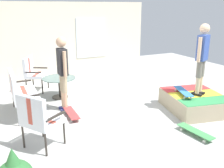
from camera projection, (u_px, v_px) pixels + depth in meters
The scene contains 12 objects.
ground_plane at pixel (132, 113), 6.19m from camera, with size 12.00×12.00×0.10m, color #A8A8A3.
house_facade at pixel (66, 40), 8.86m from camera, with size 0.23×6.00×2.58m.
skate_ramp at pixel (195, 102), 6.18m from camera, with size 1.75×2.04×0.41m.
patio_bench at pixel (19, 90), 5.76m from camera, with size 1.26×0.57×1.02m.
patio_chair_near_house at pixel (33, 71), 7.46m from camera, with size 0.81×0.78×1.02m.
patio_chair_by_wall at pixel (38, 117), 4.36m from camera, with size 0.82×0.80×1.02m.
patio_table at pixel (59, 84), 6.95m from camera, with size 0.90×0.90×0.57m.
person_watching at pixel (63, 68), 5.94m from camera, with size 0.48×0.25×1.77m.
person_skater at pixel (202, 55), 5.79m from camera, with size 0.34×0.44×1.66m.
skateboard_by_bench at pixel (71, 113), 5.82m from camera, with size 0.81×0.22×0.10m.
skateboard_spare at pixel (195, 131), 4.97m from camera, with size 0.82×0.29×0.10m.
skateboard_on_ramp at pixel (183, 91), 6.02m from camera, with size 0.82×0.45×0.10m.
Camera 1 is at (-4.92, 2.95, 2.43)m, focal length 40.76 mm.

